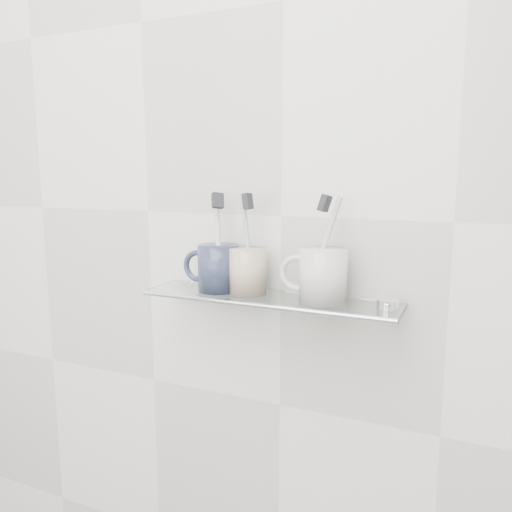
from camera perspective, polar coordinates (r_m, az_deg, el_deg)
The scene contains 18 objects.
wall_back at distance 0.99m, azimuth 2.90°, elevation 4.58°, with size 2.50×2.50×0.00m, color silver.
shelf_glass at distance 0.96m, azimuth 1.49°, elevation -4.87°, with size 0.50×0.12×0.01m, color silver.
shelf_rail at distance 0.91m, azimuth 0.14°, elevation -5.66°, with size 0.01×0.01×0.50m, color silver.
bracket_left at distance 1.10m, azimuth -7.75°, elevation -3.74°, with size 0.02×0.02×0.03m, color silver.
bracket_right at distance 0.95m, azimuth 14.40°, elevation -5.99°, with size 0.02×0.02×0.03m, color silver.
mug_left at distance 1.00m, azimuth -4.30°, elevation -1.36°, with size 0.08×0.08×0.09m, color #1A2439.
mug_left_handle at distance 1.03m, azimuth -6.64°, elevation -1.16°, with size 0.07×0.07×0.01m, color #1A2439.
toothbrush_left at distance 0.99m, azimuth -4.34°, elevation 1.73°, with size 0.01×0.01×0.19m, color white.
bristles_left at distance 0.99m, azimuth -4.40°, elevation 6.34°, with size 0.01×0.02×0.03m, color #26262B.
mug_center at distance 0.97m, azimuth -0.94°, elevation -1.73°, with size 0.07×0.07×0.09m, color beige.
mug_center_handle at distance 0.99m, azimuth -3.17°, elevation -1.53°, with size 0.07×0.07×0.01m, color beige.
toothbrush_center at distance 0.97m, azimuth -0.95°, elevation 1.52°, with size 0.01×0.01×0.19m, color #95A1AC.
bristles_center at distance 0.96m, azimuth -0.96°, elevation 6.27°, with size 0.01×0.02×0.03m, color #26262B.
mug_right at distance 0.92m, azimuth 7.68°, elevation -2.19°, with size 0.09×0.09×0.10m, color silver.
mug_right_handle at distance 0.94m, azimuth 4.75°, elevation -1.96°, with size 0.07×0.07×0.01m, color silver.
toothbrush_right at distance 0.91m, azimuth 7.75°, elevation 0.98°, with size 0.01×0.01×0.19m, color silver.
bristles_right at distance 0.90m, azimuth 7.86°, elevation 6.00°, with size 0.01×0.02×0.03m, color #26262B.
chrome_cap at distance 0.91m, azimuth 14.83°, elevation -5.32°, with size 0.04×0.04×0.02m, color silver.
Camera 1 is at (0.36, 0.18, 1.33)m, focal length 35.00 mm.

